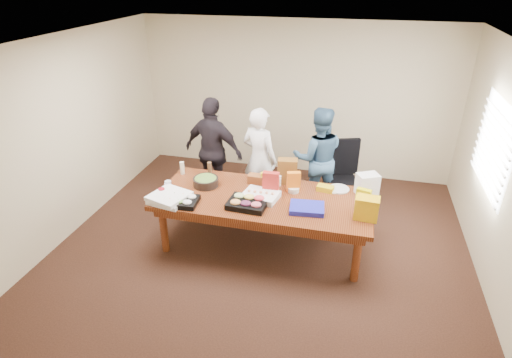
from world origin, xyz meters
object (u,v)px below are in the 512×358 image
(sheet_cake, at_px, (261,196))
(conference_table, at_px, (263,221))
(office_chair, at_px, (342,179))
(person_right, at_px, (318,158))
(person_center, at_px, (260,159))
(salad_bowl, at_px, (206,182))

(sheet_cake, bearing_deg, conference_table, 61.07)
(office_chair, distance_m, person_right, 0.48)
(person_center, relative_size, person_right, 1.00)
(conference_table, xyz_separation_m, person_right, (0.56, 1.27, 0.44))
(office_chair, bearing_deg, salad_bowl, -167.26)
(conference_table, distance_m, person_right, 1.46)
(person_right, relative_size, sheet_cake, 3.64)
(office_chair, bearing_deg, person_right, 153.10)
(conference_table, xyz_separation_m, person_center, (-0.30, 1.03, 0.44))
(conference_table, distance_m, salad_bowl, 0.96)
(person_right, distance_m, sheet_cake, 1.44)
(person_right, bearing_deg, person_center, 4.50)
(conference_table, bearing_deg, office_chair, 51.85)
(office_chair, relative_size, salad_bowl, 3.05)
(person_center, bearing_deg, salad_bowl, 79.37)
(conference_table, xyz_separation_m, office_chair, (0.95, 1.21, 0.16))
(office_chair, bearing_deg, conference_table, -146.47)
(conference_table, relative_size, salad_bowl, 8.01)
(person_center, relative_size, salad_bowl, 4.65)
(conference_table, xyz_separation_m, salad_bowl, (-0.85, 0.13, 0.43))
(person_center, height_order, person_right, person_center)
(office_chair, bearing_deg, sheet_cake, -146.50)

